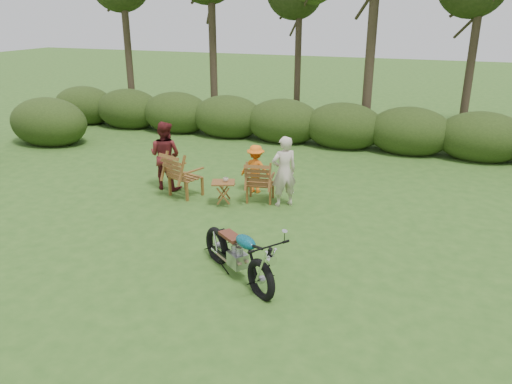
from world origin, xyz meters
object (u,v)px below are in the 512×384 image
(lawn_chair_right, at_px, (260,200))
(adult_a, at_px, (283,205))
(motorcycle, at_px, (238,277))
(adult_b, at_px, (167,188))
(lawn_chair_left, at_px, (187,195))
(cup, at_px, (226,180))
(child, at_px, (256,192))
(side_table, at_px, (224,193))

(lawn_chair_right, xyz_separation_m, adult_a, (0.58, -0.08, 0.00))
(motorcycle, bearing_deg, lawn_chair_right, 140.36)
(motorcycle, distance_m, adult_b, 4.70)
(lawn_chair_right, relative_size, lawn_chair_left, 0.91)
(cup, xyz_separation_m, adult_a, (1.21, 0.41, -0.59))
(child, bearing_deg, lawn_chair_left, 27.39)
(lawn_chair_left, xyz_separation_m, cup, (1.11, -0.20, 0.59))
(adult_b, bearing_deg, cup, 167.98)
(lawn_chair_right, bearing_deg, lawn_chair_left, -1.49)
(adult_a, distance_m, adult_b, 3.01)
(side_table, xyz_separation_m, adult_a, (1.26, 0.45, -0.27))
(adult_a, bearing_deg, adult_b, -41.62)
(side_table, xyz_separation_m, cup, (0.04, 0.04, 0.32))
(cup, xyz_separation_m, child, (0.33, 0.99, -0.59))
(motorcycle, xyz_separation_m, adult_a, (-0.27, 3.29, 0.00))
(cup, bearing_deg, adult_b, 165.01)
(side_table, bearing_deg, lawn_chair_left, 167.55)
(lawn_chair_right, height_order, adult_a, adult_a)
(motorcycle, height_order, adult_b, adult_b)
(lawn_chair_left, xyz_separation_m, adult_a, (2.33, 0.21, 0.00))
(motorcycle, bearing_deg, adult_b, 170.49)
(lawn_chair_left, relative_size, cup, 9.34)
(side_table, height_order, cup, cup)
(adult_b, xyz_separation_m, child, (2.13, 0.51, 0.00))
(child, bearing_deg, lawn_chair_right, 119.97)
(side_table, bearing_deg, adult_a, 19.48)
(adult_b, bearing_deg, side_table, 166.54)
(side_table, xyz_separation_m, child, (0.38, 1.02, -0.27))
(side_table, relative_size, adult_b, 0.33)
(lawn_chair_left, relative_size, adult_a, 0.68)
(cup, height_order, child, cup)
(motorcycle, distance_m, adult_a, 3.30)
(lawn_chair_right, bearing_deg, adult_a, 160.98)
(adult_a, bearing_deg, child, -73.46)
(side_table, distance_m, cup, 0.32)
(motorcycle, xyz_separation_m, lawn_chair_right, (-0.86, 3.37, 0.00))
(side_table, bearing_deg, adult_b, 163.58)
(adult_b, distance_m, child, 2.19)
(cup, distance_m, adult_a, 1.41)
(lawn_chair_right, xyz_separation_m, child, (-0.30, 0.49, 0.00))
(adult_b, bearing_deg, adult_a, -178.39)
(side_table, bearing_deg, motorcycle, -61.64)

